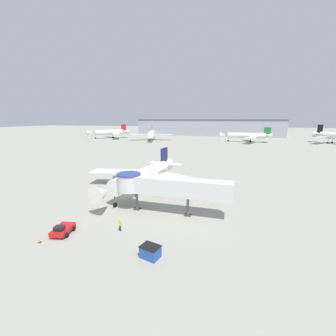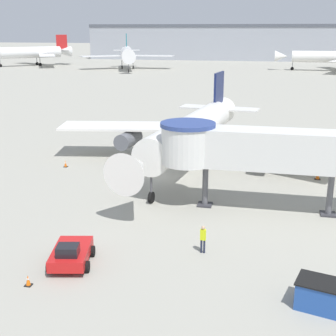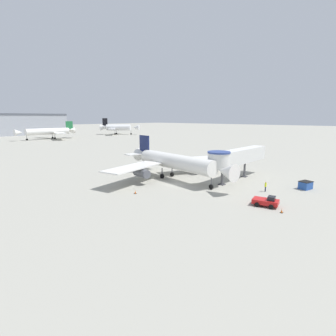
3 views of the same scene
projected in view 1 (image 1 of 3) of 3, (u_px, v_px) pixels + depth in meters
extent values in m
plane|color=#9E9B8E|center=(127.00, 195.00, 46.95)|extent=(800.00, 800.00, 0.00)
cylinder|color=white|center=(143.00, 175.00, 47.96)|extent=(5.74, 20.06, 3.00)
cone|color=white|center=(102.00, 193.00, 36.63)|extent=(3.43, 3.69, 3.00)
cone|color=white|center=(165.00, 166.00, 57.69)|extent=(3.60, 4.88, 3.00)
cube|color=white|center=(119.00, 171.00, 53.72)|extent=(13.78, 6.65, 0.22)
cube|color=white|center=(182.00, 179.00, 47.11)|extent=(13.81, 9.77, 0.22)
cube|color=#141E4C|center=(164.00, 156.00, 56.91)|extent=(0.74, 3.59, 3.90)
cube|color=white|center=(165.00, 164.00, 57.78)|extent=(9.24, 3.74, 0.18)
cylinder|color=#565960|center=(120.00, 177.00, 52.47)|extent=(2.14, 3.79, 1.65)
cylinder|color=#565960|center=(175.00, 185.00, 46.72)|extent=(2.14, 3.79, 1.65)
cylinder|color=#4C4C51|center=(115.00, 200.00, 39.92)|extent=(0.18, 0.18, 1.73)
cylinder|color=black|center=(115.00, 205.00, 40.11)|extent=(0.38, 0.93, 0.90)
cylinder|color=#4C4C51|center=(143.00, 182.00, 51.22)|extent=(0.22, 0.22, 1.73)
cylinder|color=black|center=(143.00, 186.00, 51.40)|extent=(0.52, 0.95, 0.90)
cylinder|color=#4C4C51|center=(154.00, 184.00, 50.12)|extent=(0.22, 0.22, 1.73)
cylinder|color=black|center=(154.00, 187.00, 50.30)|extent=(0.52, 0.95, 0.90)
cube|color=silver|center=(178.00, 187.00, 36.32)|extent=(17.35, 2.61, 2.80)
cylinder|color=silver|center=(129.00, 183.00, 38.75)|extent=(3.90, 3.90, 2.80)
cylinder|color=navy|center=(129.00, 174.00, 38.41)|extent=(4.10, 4.09, 0.30)
cylinder|color=#56565B|center=(137.00, 200.00, 39.02)|extent=(0.44, 0.44, 3.28)
cube|color=#333338|center=(137.00, 209.00, 39.36)|extent=(1.10, 1.10, 0.12)
cylinder|color=#56565B|center=(188.00, 206.00, 36.49)|extent=(0.44, 0.44, 3.28)
cube|color=#333338|center=(188.00, 215.00, 36.83)|extent=(1.10, 1.10, 0.12)
cube|color=red|center=(63.00, 229.00, 30.83)|extent=(2.67, 3.80, 0.63)
cube|color=black|center=(59.00, 228.00, 29.94)|extent=(1.37, 1.20, 0.57)
cylinder|color=black|center=(52.00, 235.00, 30.05)|extent=(0.44, 0.69, 0.64)
cylinder|color=black|center=(67.00, 235.00, 29.89)|extent=(0.44, 0.69, 0.64)
cylinder|color=black|center=(60.00, 228.00, 31.90)|extent=(0.44, 0.69, 0.64)
cylinder|color=black|center=(74.00, 229.00, 31.74)|extent=(0.44, 0.69, 0.64)
cube|color=#234C9E|center=(150.00, 252.00, 25.58)|extent=(2.40, 2.05, 1.33)
cube|color=black|center=(150.00, 246.00, 25.42)|extent=(2.55, 2.18, 0.08)
cube|color=black|center=(91.00, 189.00, 50.47)|extent=(0.39, 0.39, 0.04)
cone|color=orange|center=(91.00, 188.00, 50.40)|extent=(0.27, 0.27, 0.60)
cylinder|color=white|center=(91.00, 187.00, 50.39)|extent=(0.15, 0.15, 0.07)
cube|color=black|center=(40.00, 242.00, 28.77)|extent=(0.36, 0.36, 0.04)
cone|color=orange|center=(40.00, 240.00, 28.71)|extent=(0.25, 0.25, 0.57)
cylinder|color=white|center=(39.00, 240.00, 28.69)|extent=(0.14, 0.14, 0.07)
cube|color=black|center=(196.00, 198.00, 44.87)|extent=(0.51, 0.51, 0.04)
cone|color=orange|center=(196.00, 196.00, 44.78)|extent=(0.35, 0.35, 0.80)
cylinder|color=white|center=(196.00, 195.00, 44.76)|extent=(0.19, 0.19, 0.10)
cylinder|color=#1E2338|center=(121.00, 228.00, 31.61)|extent=(0.12, 0.12, 0.85)
cylinder|color=#1E2338|center=(120.00, 228.00, 31.67)|extent=(0.12, 0.12, 0.85)
cube|color=#D1E019|center=(120.00, 223.00, 31.48)|extent=(0.34, 0.21, 0.67)
sphere|color=tan|center=(120.00, 220.00, 31.38)|extent=(0.23, 0.23, 0.23)
cylinder|color=white|center=(151.00, 134.00, 160.82)|extent=(10.66, 21.47, 4.16)
cone|color=white|center=(151.00, 135.00, 146.59)|extent=(5.40, 5.66, 4.16)
cone|color=white|center=(152.00, 133.00, 172.60)|extent=(5.92, 7.24, 4.16)
cube|color=white|center=(140.00, 134.00, 163.36)|extent=(13.87, 12.11, 0.22)
cube|color=white|center=(164.00, 134.00, 163.88)|extent=(13.48, 5.22, 0.22)
cube|color=#19707F|center=(152.00, 128.00, 171.49)|extent=(1.54, 4.03, 5.41)
cube|color=white|center=(152.00, 132.00, 172.75)|extent=(9.60, 5.65, 0.18)
cylinder|color=#4C4C51|center=(151.00, 140.00, 151.08)|extent=(0.18, 0.18, 2.39)
cylinder|color=black|center=(151.00, 141.00, 151.34)|extent=(0.59, 1.13, 1.10)
cylinder|color=#4C4C51|center=(149.00, 138.00, 164.06)|extent=(0.22, 0.22, 2.39)
cylinder|color=black|center=(149.00, 140.00, 164.32)|extent=(0.73, 1.17, 1.10)
cylinder|color=#4C4C51|center=(154.00, 138.00, 164.17)|extent=(0.22, 0.22, 2.39)
cylinder|color=black|center=(154.00, 139.00, 164.43)|extent=(0.73, 1.17, 1.10)
cylinder|color=white|center=(246.00, 135.00, 150.96)|extent=(23.86, 4.03, 3.61)
cone|color=white|center=(223.00, 135.00, 155.51)|extent=(4.04, 3.68, 3.61)
cone|color=white|center=(267.00, 136.00, 147.06)|extent=(5.48, 3.71, 3.61)
cube|color=white|center=(250.00, 136.00, 158.44)|extent=(9.17, 14.94, 0.22)
cube|color=white|center=(251.00, 138.00, 142.05)|extent=(9.58, 14.97, 0.22)
cube|color=#1E6638|center=(267.00, 131.00, 146.44)|extent=(4.32, 0.32, 4.70)
cube|color=white|center=(268.00, 135.00, 146.84)|extent=(3.19, 9.57, 0.18)
cylinder|color=#4C4C51|center=(228.00, 139.00, 155.00)|extent=(0.18, 0.18, 2.08)
cylinder|color=black|center=(228.00, 141.00, 155.23)|extent=(1.10, 0.28, 1.10)
cylinder|color=#4C4C51|center=(250.00, 140.00, 152.20)|extent=(0.22, 0.22, 2.08)
cylinder|color=black|center=(250.00, 141.00, 152.43)|extent=(1.11, 0.42, 1.10)
cylinder|color=#4C4C51|center=(251.00, 140.00, 149.18)|extent=(0.22, 0.22, 2.08)
cylinder|color=black|center=(251.00, 142.00, 149.40)|extent=(1.11, 0.42, 1.10)
cylinder|color=white|center=(109.00, 132.00, 179.84)|extent=(18.39, 18.54, 3.95)
cone|color=white|center=(90.00, 133.00, 172.89)|extent=(5.87, 5.87, 3.95)
cone|color=white|center=(124.00, 132.00, 185.68)|extent=(6.98, 7.00, 3.95)
cube|color=white|center=(110.00, 132.00, 189.39)|extent=(15.52, 11.26, 0.22)
cube|color=white|center=(116.00, 134.00, 173.35)|extent=(11.39, 15.50, 0.22)
cube|color=#B21E1E|center=(124.00, 128.00, 184.77)|extent=(3.14, 3.17, 5.14)
cube|color=white|center=(125.00, 131.00, 185.67)|extent=(9.21, 9.16, 0.18)
cylinder|color=#4C4C51|center=(95.00, 137.00, 175.36)|extent=(0.18, 0.18, 2.27)
cylinder|color=black|center=(95.00, 138.00, 175.61)|extent=(0.96, 0.97, 1.10)
cylinder|color=#4C4C51|center=(112.00, 136.00, 183.33)|extent=(0.22, 0.22, 2.27)
cylinder|color=black|center=(112.00, 137.00, 183.58)|extent=(1.06, 1.06, 1.10)
cylinder|color=#4C4C51|center=(113.00, 136.00, 180.28)|extent=(0.22, 0.22, 2.27)
cylinder|color=black|center=(113.00, 138.00, 180.53)|extent=(1.06, 1.06, 1.10)
cylinder|color=white|center=(335.00, 136.00, 139.75)|extent=(13.91, 16.42, 4.24)
cone|color=white|center=(319.00, 135.00, 149.06)|extent=(7.23, 7.63, 4.24)
cube|color=white|center=(321.00, 137.00, 139.29)|extent=(10.69, 12.62, 0.22)
cube|color=black|center=(320.00, 129.00, 147.95)|extent=(2.43, 3.09, 5.51)
cube|color=white|center=(318.00, 133.00, 149.19)|extent=(8.17, 7.08, 0.18)
cylinder|color=#4C4C51|center=(328.00, 141.00, 141.80)|extent=(0.22, 0.22, 2.44)
cylinder|color=black|center=(328.00, 143.00, 142.06)|extent=(0.98, 1.12, 1.10)
cylinder|color=#4C4C51|center=(332.00, 141.00, 143.11)|extent=(0.22, 0.22, 2.44)
cylinder|color=black|center=(332.00, 143.00, 143.37)|extent=(0.98, 1.12, 1.10)
cube|color=#999EA8|center=(208.00, 128.00, 210.43)|extent=(130.98, 23.79, 13.73)
cube|color=#4C515B|center=(208.00, 120.00, 208.82)|extent=(130.98, 24.27, 1.20)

